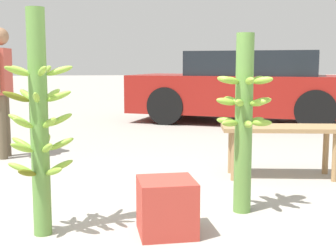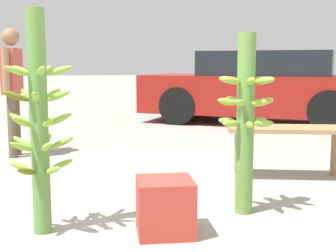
{
  "view_description": "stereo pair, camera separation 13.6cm",
  "coord_description": "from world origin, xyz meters",
  "px_view_note": "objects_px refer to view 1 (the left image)",
  "views": [
    {
      "loc": [
        -0.34,
        -2.99,
        1.13
      ],
      "look_at": [
        0.2,
        0.22,
        0.69
      ],
      "focal_mm": 50.0,
      "sensor_mm": 36.0,
      "label": 1
    },
    {
      "loc": [
        -0.21,
        -3.01,
        1.13
      ],
      "look_at": [
        0.2,
        0.22,
        0.69
      ],
      "focal_mm": 50.0,
      "sensor_mm": 36.0,
      "label": 2
    }
  ],
  "objects_px": {
    "banana_stalk_left": "(39,123)",
    "parked_car": "(247,88)",
    "vendor_person": "(2,80)",
    "market_bench": "(282,135)",
    "banana_stalk_center": "(244,119)",
    "produce_crate": "(167,207)"
  },
  "relations": [
    {
      "from": "vendor_person",
      "to": "produce_crate",
      "type": "bearing_deg",
      "value": -145.99
    },
    {
      "from": "produce_crate",
      "to": "banana_stalk_center",
      "type": "bearing_deg",
      "value": 29.22
    },
    {
      "from": "banana_stalk_left",
      "to": "market_bench",
      "type": "relative_size",
      "value": 1.19
    },
    {
      "from": "vendor_person",
      "to": "market_bench",
      "type": "relative_size",
      "value": 1.24
    },
    {
      "from": "vendor_person",
      "to": "market_bench",
      "type": "bearing_deg",
      "value": -111.08
    },
    {
      "from": "banana_stalk_left",
      "to": "parked_car",
      "type": "xyz_separation_m",
      "value": [
        3.28,
        5.42,
        -0.08
      ]
    },
    {
      "from": "banana_stalk_left",
      "to": "parked_car",
      "type": "bearing_deg",
      "value": 58.78
    },
    {
      "from": "vendor_person",
      "to": "parked_car",
      "type": "bearing_deg",
      "value": -49.51
    },
    {
      "from": "banana_stalk_left",
      "to": "market_bench",
      "type": "xyz_separation_m",
      "value": [
        2.19,
        1.22,
        -0.32
      ]
    },
    {
      "from": "market_bench",
      "to": "produce_crate",
      "type": "height_order",
      "value": "market_bench"
    },
    {
      "from": "banana_stalk_left",
      "to": "banana_stalk_center",
      "type": "height_order",
      "value": "banana_stalk_left"
    },
    {
      "from": "banana_stalk_left",
      "to": "vendor_person",
      "type": "relative_size",
      "value": 0.96
    },
    {
      "from": "banana_stalk_center",
      "to": "vendor_person",
      "type": "xyz_separation_m",
      "value": [
        -2.14,
        2.45,
        0.21
      ]
    },
    {
      "from": "banana_stalk_left",
      "to": "vendor_person",
      "type": "height_order",
      "value": "vendor_person"
    },
    {
      "from": "banana_stalk_left",
      "to": "parked_car",
      "type": "distance_m",
      "value": 6.34
    },
    {
      "from": "banana_stalk_left",
      "to": "produce_crate",
      "type": "bearing_deg",
      "value": -8.74
    },
    {
      "from": "market_bench",
      "to": "parked_car",
      "type": "xyz_separation_m",
      "value": [
        1.09,
        4.2,
        0.24
      ]
    },
    {
      "from": "banana_stalk_center",
      "to": "parked_car",
      "type": "xyz_separation_m",
      "value": [
        1.83,
        5.18,
        -0.05
      ]
    },
    {
      "from": "vendor_person",
      "to": "parked_car",
      "type": "relative_size",
      "value": 0.34
    },
    {
      "from": "market_bench",
      "to": "parked_car",
      "type": "distance_m",
      "value": 4.35
    },
    {
      "from": "banana_stalk_left",
      "to": "market_bench",
      "type": "distance_m",
      "value": 2.53
    },
    {
      "from": "banana_stalk_center",
      "to": "produce_crate",
      "type": "bearing_deg",
      "value": -150.78
    }
  ]
}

